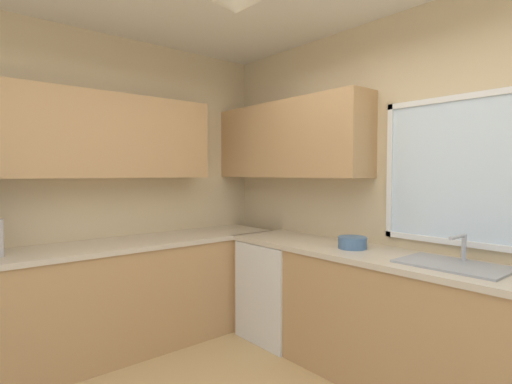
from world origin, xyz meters
The scene contains 6 objects.
room_shell centered at (-0.85, 0.55, 1.89)m, with size 4.24×3.48×2.77m.
counter_run_left centered at (-1.75, 0.00, 0.46)m, with size 0.65×3.09×0.91m.
counter_run_back centered at (0.21, 1.37, 0.46)m, with size 3.33×0.65×0.91m.
dishwasher centered at (-1.09, 1.34, 0.43)m, with size 0.60×0.60×0.87m, color white.
sink_assembly centered at (0.41, 1.38, 0.92)m, with size 0.62×0.40×0.19m.
bowl centered at (-0.34, 1.37, 0.96)m, with size 0.22×0.22×0.09m, color #4C7099.
Camera 1 is at (1.47, -1.12, 1.49)m, focal length 27.72 mm.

